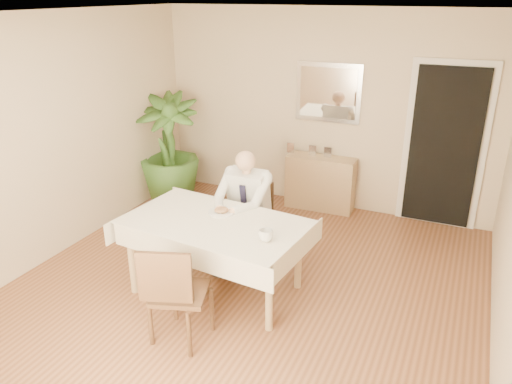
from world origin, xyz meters
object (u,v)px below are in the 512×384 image
at_px(chair_near, 174,290).
at_px(dining_table, 215,229).
at_px(sideboard, 320,183).
at_px(potted_palm, 168,149).
at_px(seated_man, 242,204).
at_px(chair_far, 253,214).
at_px(coffee_mug, 266,235).

bearing_deg(chair_near, dining_table, 76.55).
distance_m(sideboard, potted_palm, 2.13).
xyz_separation_m(chair_near, seated_man, (-0.08, 1.45, 0.17)).
height_order(chair_far, potted_palm, potted_palm).
distance_m(dining_table, coffee_mug, 0.63).
relative_size(chair_far, sideboard, 0.91).
distance_m(chair_near, coffee_mug, 0.90).
distance_m(chair_near, seated_man, 1.46).
bearing_deg(sideboard, seated_man, -101.90).
bearing_deg(seated_man, potted_palm, 144.85).
bearing_deg(chair_far, coffee_mug, -63.27).
bearing_deg(chair_far, dining_table, -93.06).
xyz_separation_m(seated_man, potted_palm, (-1.69, 1.19, 0.06)).
relative_size(sideboard, potted_palm, 0.60).
relative_size(dining_table, coffee_mug, 13.97).
bearing_deg(seated_man, sideboard, 79.61).
relative_size(chair_far, coffee_mug, 6.32).
relative_size(chair_far, chair_near, 0.89).
height_order(chair_near, coffee_mug, chair_near).
relative_size(dining_table, potted_palm, 1.21).
xyz_separation_m(dining_table, chair_far, (-0.00, 0.87, -0.21)).
height_order(dining_table, seated_man, seated_man).
height_order(chair_far, coffee_mug, coffee_mug).
distance_m(chair_near, sideboard, 3.22).
height_order(seated_man, sideboard, seated_man).
xyz_separation_m(coffee_mug, sideboard, (-0.27, 2.52, -0.44)).
xyz_separation_m(dining_table, sideboard, (0.32, 2.35, -0.31)).
bearing_deg(dining_table, sideboard, 88.00).
bearing_deg(chair_far, seated_man, -93.06).
relative_size(dining_table, chair_near, 1.97).
bearing_deg(chair_near, chair_far, 73.75).
height_order(chair_near, potted_palm, potted_palm).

